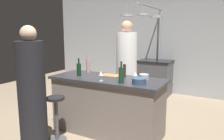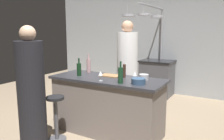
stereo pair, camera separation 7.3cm
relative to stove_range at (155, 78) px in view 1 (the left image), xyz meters
name	(u,v)px [view 1 (the left image)]	position (x,y,z in m)	size (l,w,h in m)	color
ground_plane	(108,132)	(0.00, -2.45, -0.45)	(9.00, 9.00, 0.00)	gray
back_wall	(161,43)	(0.00, 0.40, 0.85)	(6.40, 0.16, 2.60)	#9EA3A8
kitchen_island	(108,105)	(0.00, -2.45, 0.01)	(1.80, 0.72, 0.90)	slate
stove_range	(155,78)	(0.00, 0.00, 0.00)	(0.80, 0.64, 0.89)	#47474C
chef	(126,73)	(-0.05, -1.64, 0.39)	(0.38, 0.38, 1.81)	white
bar_stool_left	(56,117)	(-0.52, -3.07, -0.07)	(0.28, 0.28, 0.68)	#4C4C51
guest_left	(32,96)	(-0.57, -3.45, 0.34)	(0.36, 0.36, 1.69)	black
overhead_pot_rack	(148,26)	(0.00, -0.66, 1.27)	(0.91, 1.57, 2.17)	gray
potted_plant	(73,84)	(-1.81, -1.01, -0.15)	(0.36, 0.36, 0.52)	brown
cutting_board	(110,76)	(-0.02, -2.31, 0.46)	(0.32, 0.22, 0.02)	#997047
pepper_mill	(124,71)	(0.22, -2.30, 0.56)	(0.05, 0.05, 0.21)	#382319
wine_bottle_green	(121,75)	(0.35, -2.68, 0.57)	(0.07, 0.07, 0.31)	#193D23
wine_bottle_rose	(88,65)	(-0.52, -2.21, 0.58)	(0.07, 0.07, 0.32)	#B78C8E
wine_bottle_red	(79,69)	(-0.48, -2.54, 0.56)	(0.07, 0.07, 0.29)	#143319
wine_glass_near_left_guest	(101,74)	(0.03, -2.69, 0.56)	(0.07, 0.07, 0.15)	silver
wine_glass_by_chef	(135,74)	(0.47, -2.47, 0.56)	(0.07, 0.07, 0.15)	silver
mixing_bowl_blue	(139,81)	(0.59, -2.60, 0.49)	(0.19, 0.19, 0.08)	#334C6B
mixing_bowl_steel	(144,77)	(0.54, -2.29, 0.49)	(0.14, 0.14, 0.08)	#B7B7BC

